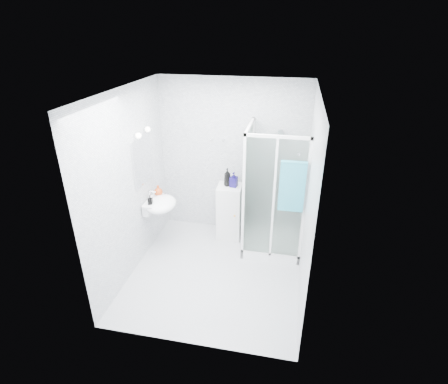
% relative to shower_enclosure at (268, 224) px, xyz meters
% --- Properties ---
extents(room, '(2.40, 2.60, 2.60)m').
position_rel_shower_enclosure_xyz_m(room, '(-0.67, -0.77, 0.85)').
color(room, silver).
rests_on(room, ground).
extents(shower_enclosure, '(0.90, 0.95, 2.00)m').
position_rel_shower_enclosure_xyz_m(shower_enclosure, '(0.00, 0.00, 0.00)').
color(shower_enclosure, white).
rests_on(shower_enclosure, ground).
extents(wall_basin, '(0.46, 0.56, 0.35)m').
position_rel_shower_enclosure_xyz_m(wall_basin, '(-1.66, -0.32, 0.35)').
color(wall_basin, white).
rests_on(wall_basin, ground).
extents(mirror, '(0.02, 0.60, 0.70)m').
position_rel_shower_enclosure_xyz_m(mirror, '(-1.85, -0.32, 1.05)').
color(mirror, white).
rests_on(mirror, room).
extents(vanity_lights, '(0.10, 0.40, 0.08)m').
position_rel_shower_enclosure_xyz_m(vanity_lights, '(-1.80, -0.32, 1.47)').
color(vanity_lights, silver).
rests_on(vanity_lights, room).
extents(wall_hooks, '(0.23, 0.06, 0.03)m').
position_rel_shower_enclosure_xyz_m(wall_hooks, '(-0.92, 0.49, 1.17)').
color(wall_hooks, silver).
rests_on(wall_hooks, room).
extents(storage_cabinet, '(0.40, 0.42, 0.94)m').
position_rel_shower_enclosure_xyz_m(storage_cabinet, '(-0.66, 0.24, 0.02)').
color(storage_cabinet, white).
rests_on(storage_cabinet, ground).
extents(hand_towel, '(0.35, 0.05, 0.74)m').
position_rel_shower_enclosure_xyz_m(hand_towel, '(0.32, -0.40, 0.88)').
color(hand_towel, teal).
rests_on(hand_towel, shower_enclosure).
extents(shampoo_bottle_a, '(0.12, 0.12, 0.30)m').
position_rel_shower_enclosure_xyz_m(shampoo_bottle_a, '(-0.70, 0.26, 0.64)').
color(shampoo_bottle_a, black).
rests_on(shampoo_bottle_a, storage_cabinet).
extents(shampoo_bottle_b, '(0.13, 0.13, 0.25)m').
position_rel_shower_enclosure_xyz_m(shampoo_bottle_b, '(-0.59, 0.24, 0.61)').
color(shampoo_bottle_b, '#140C4D').
rests_on(shampoo_bottle_b, storage_cabinet).
extents(soap_dispenser_orange, '(0.17, 0.17, 0.17)m').
position_rel_shower_enclosure_xyz_m(soap_dispenser_orange, '(-1.72, -0.16, 0.50)').
color(soap_dispenser_orange, '#AF3D14').
rests_on(soap_dispenser_orange, wall_basin).
extents(soap_dispenser_black, '(0.07, 0.07, 0.15)m').
position_rel_shower_enclosure_xyz_m(soap_dispenser_black, '(-1.73, -0.47, 0.49)').
color(soap_dispenser_black, black).
rests_on(soap_dispenser_black, wall_basin).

